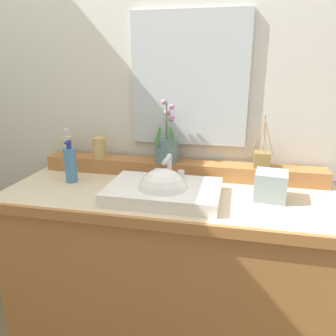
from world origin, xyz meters
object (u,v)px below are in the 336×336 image
object	(u,v)px
potted_plant	(167,147)
soap_dispenser	(68,145)
tissue_box	(271,186)
sink_basin	(163,193)
reed_diffuser	(262,159)
lotion_bottle	(71,164)
tumbler_cup	(99,148)

from	to	relation	value
potted_plant	soap_dispenser	bearing A→B (deg)	179.30
tissue_box	sink_basin	bearing A→B (deg)	-168.76
potted_plant	sink_basin	bearing A→B (deg)	-80.42
soap_dispenser	tissue_box	bearing A→B (deg)	-11.05
soap_dispenser	reed_diffuser	size ratio (longest dim) A/B	0.57
potted_plant	soap_dispenser	world-z (taller)	potted_plant
reed_diffuser	lotion_bottle	world-z (taller)	reed_diffuser
tumbler_cup	reed_diffuser	bearing A→B (deg)	1.24
tumbler_cup	tissue_box	bearing A→B (deg)	-12.55
lotion_bottle	tissue_box	xyz separation A→B (m)	(0.93, -0.02, -0.03)
soap_dispenser	lotion_bottle	xyz separation A→B (m)	(0.11, -0.19, -0.05)
sink_basin	potted_plant	size ratio (longest dim) A/B	1.53
sink_basin	tissue_box	xyz separation A→B (m)	(0.45, 0.09, 0.04)
sink_basin	lotion_bottle	xyz separation A→B (m)	(-0.49, 0.11, 0.07)
tumbler_cup	tissue_box	distance (m)	0.88
lotion_bottle	potted_plant	bearing A→B (deg)	22.51
tumbler_cup	lotion_bottle	world-z (taller)	lotion_bottle
tissue_box	tumbler_cup	bearing A→B (deg)	167.45
soap_dispenser	reed_diffuser	bearing A→B (deg)	0.26
sink_basin	tumbler_cup	distance (m)	0.51
tissue_box	reed_diffuser	bearing A→B (deg)	98.17
sink_basin	potted_plant	bearing A→B (deg)	99.58
soap_dispenser	tissue_box	world-z (taller)	soap_dispenser
lotion_bottle	reed_diffuser	bearing A→B (deg)	12.03
reed_diffuser	tissue_box	bearing A→B (deg)	-81.83
tumbler_cup	reed_diffuser	xyz separation A→B (m)	(0.83, 0.02, -0.02)
tumbler_cup	reed_diffuser	size ratio (longest dim) A/B	0.43
sink_basin	potted_plant	world-z (taller)	potted_plant
reed_diffuser	soap_dispenser	bearing A→B (deg)	-179.74
tumbler_cup	lotion_bottle	distance (m)	0.19
reed_diffuser	potted_plant	bearing A→B (deg)	-178.60
sink_basin	soap_dispenser	xyz separation A→B (m)	(-0.60, 0.29, 0.11)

